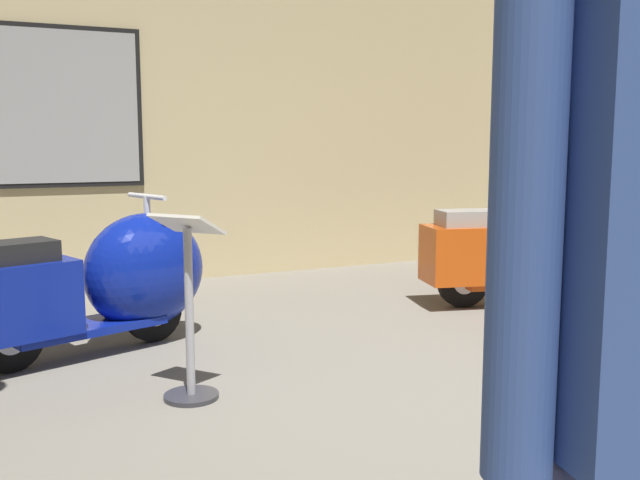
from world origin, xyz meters
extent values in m
plane|color=slate|center=(0.00, 0.00, 0.00)|extent=(60.00, 60.00, 0.00)
cube|color=#CCB784|center=(0.00, 4.00, 1.62)|extent=(18.00, 0.20, 3.23)
cube|color=black|center=(-1.29, 3.88, 1.59)|extent=(1.33, 0.03, 1.37)
cube|color=#9E9E9E|center=(-1.29, 3.86, 1.59)|extent=(1.25, 0.01, 1.29)
cube|color=beige|center=(3.89, 3.65, 1.62)|extent=(0.36, 0.36, 3.23)
cylinder|color=black|center=(-1.00, 1.90, 0.20)|extent=(0.40, 0.20, 0.39)
cylinder|color=silver|center=(-1.00, 1.90, 0.20)|extent=(0.20, 0.14, 0.18)
cylinder|color=black|center=(-1.88, 1.60, 0.20)|extent=(0.40, 0.20, 0.39)
cylinder|color=silver|center=(-1.88, 1.60, 0.20)|extent=(0.20, 0.14, 0.18)
cube|color=navy|center=(-1.44, 1.75, 0.18)|extent=(0.99, 0.63, 0.05)
ellipsoid|color=navy|center=(-1.05, 1.88, 0.47)|extent=(0.94, 0.74, 0.74)
cube|color=navy|center=(-1.85, 1.62, 0.41)|extent=(0.76, 0.58, 0.43)
cube|color=black|center=(-1.85, 1.62, 0.68)|extent=(0.53, 0.41, 0.12)
sphere|color=silver|center=(-0.79, 1.97, 0.68)|extent=(0.15, 0.15, 0.15)
cylinder|color=silver|center=(-1.02, 1.89, 0.82)|extent=(0.04, 0.04, 0.27)
cylinder|color=silver|center=(-1.02, 1.89, 0.95)|extent=(0.17, 0.42, 0.03)
cube|color=silver|center=(-1.13, 2.12, 0.43)|extent=(0.63, 0.22, 0.02)
cylinder|color=black|center=(2.36, 1.60, 0.20)|extent=(0.41, 0.18, 0.40)
cylinder|color=silver|center=(2.36, 1.60, 0.20)|extent=(0.20, 0.14, 0.18)
cylinder|color=black|center=(1.43, 1.84, 0.20)|extent=(0.41, 0.18, 0.40)
cylinder|color=silver|center=(1.43, 1.84, 0.20)|extent=(0.20, 0.14, 0.18)
cube|color=#C6470F|center=(1.89, 1.72, 0.18)|extent=(1.02, 0.59, 0.05)
ellipsoid|color=#C6470F|center=(2.31, 1.61, 0.49)|extent=(0.95, 0.72, 0.77)
cube|color=#C6470F|center=(1.47, 1.83, 0.43)|extent=(0.77, 0.56, 0.45)
cube|color=gray|center=(1.47, 1.83, 0.71)|extent=(0.54, 0.39, 0.12)
sphere|color=silver|center=(2.59, 1.54, 0.70)|extent=(0.15, 0.15, 0.15)
cylinder|color=silver|center=(2.34, 1.61, 0.84)|extent=(0.04, 0.04, 0.28)
cylinder|color=silver|center=(2.34, 1.61, 0.99)|extent=(0.14, 0.44, 0.03)
cube|color=silver|center=(2.37, 1.86, 0.44)|extent=(0.66, 0.18, 0.02)
cylinder|color=#334C8C|center=(-1.35, -2.02, 1.17)|extent=(0.10, 0.10, 0.64)
cylinder|color=#333338|center=(-1.07, 0.74, 0.01)|extent=(0.28, 0.28, 0.02)
cylinder|color=#A5A5AD|center=(-1.07, 0.74, 0.45)|extent=(0.04, 0.04, 0.85)
cube|color=silver|center=(-1.07, 0.74, 0.90)|extent=(0.37, 0.39, 0.12)
camera|label=1|loc=(-1.99, -2.75, 1.30)|focal=40.62mm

